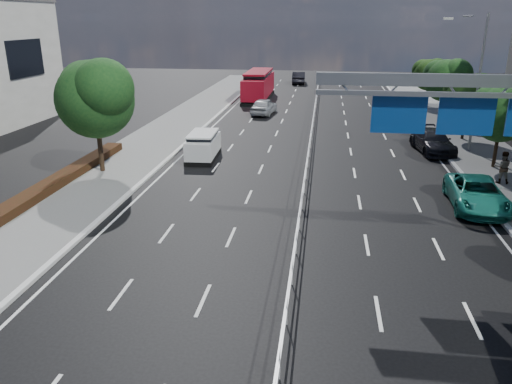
# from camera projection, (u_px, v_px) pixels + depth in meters

# --- Properties ---
(median_fence) EXTENTS (0.05, 85.00, 1.02)m
(median_fence) POSITION_uv_depth(u_px,v_px,m) (309.00, 152.00, 32.09)
(median_fence) COLOR silver
(median_fence) RESTS_ON ground
(overhead_gantry) EXTENTS (10.24, 0.38, 7.45)m
(overhead_gantry) POSITION_uv_depth(u_px,v_px,m) (490.00, 109.00, 17.91)
(overhead_gantry) COLOR gray
(overhead_gantry) RESTS_ON ground
(streetlight_far) EXTENTS (2.78, 2.40, 9.00)m
(streetlight_far) POSITION_uv_depth(u_px,v_px,m) (475.00, 74.00, 32.48)
(streetlight_far) COLOR gray
(streetlight_far) RESTS_ON ground
(near_tree_back) EXTENTS (4.84, 4.51, 6.69)m
(near_tree_back) POSITION_uv_depth(u_px,v_px,m) (95.00, 95.00, 28.02)
(near_tree_back) COLOR black
(near_tree_back) RESTS_ON ground
(far_tree_e) EXTENTS (3.63, 3.38, 5.13)m
(far_tree_e) POSITION_uv_depth(u_px,v_px,m) (503.00, 111.00, 29.17)
(far_tree_e) COLOR black
(far_tree_e) RESTS_ON ground
(far_tree_f) EXTENTS (3.52, 3.28, 5.02)m
(far_tree_f) POSITION_uv_depth(u_px,v_px,m) (469.00, 93.00, 36.21)
(far_tree_f) COLOR black
(far_tree_f) RESTS_ON ground
(far_tree_g) EXTENTS (3.96, 3.69, 5.45)m
(far_tree_g) POSITION_uv_depth(u_px,v_px,m) (446.00, 78.00, 43.13)
(far_tree_g) COLOR black
(far_tree_g) RESTS_ON ground
(far_tree_h) EXTENTS (3.41, 3.18, 4.91)m
(far_tree_h) POSITION_uv_depth(u_px,v_px,m) (429.00, 73.00, 50.25)
(far_tree_h) COLOR black
(far_tree_h) RESTS_ON ground
(white_minivan) EXTENTS (1.88, 4.05, 1.73)m
(white_minivan) POSITION_uv_depth(u_px,v_px,m) (203.00, 146.00, 32.28)
(white_minivan) COLOR black
(white_minivan) RESTS_ON ground
(red_bus) EXTENTS (2.51, 10.47, 3.13)m
(red_bus) POSITION_uv_depth(u_px,v_px,m) (258.00, 85.00, 55.63)
(red_bus) COLOR black
(red_bus) RESTS_ON ground
(near_car_silver) EXTENTS (2.38, 4.69, 1.53)m
(near_car_silver) POSITION_uv_depth(u_px,v_px,m) (264.00, 106.00, 47.21)
(near_car_silver) COLOR #989A9F
(near_car_silver) RESTS_ON ground
(near_car_dark) EXTENTS (1.83, 4.91, 1.60)m
(near_car_dark) POSITION_uv_depth(u_px,v_px,m) (299.00, 78.00, 69.29)
(near_car_dark) COLOR black
(near_car_dark) RESTS_ON ground
(parked_car_teal) EXTENTS (2.62, 5.27, 1.44)m
(parked_car_teal) POSITION_uv_depth(u_px,v_px,m) (477.00, 193.00, 23.96)
(parked_car_teal) COLOR #1A7868
(parked_car_teal) RESTS_ON ground
(parked_car_dark) EXTENTS (2.73, 5.32, 1.48)m
(parked_car_dark) POSITION_uv_depth(u_px,v_px,m) (433.00, 141.00, 34.01)
(parked_car_dark) COLOR black
(parked_car_dark) RESTS_ON ground
(pedestrian_b) EXTENTS (0.94, 0.77, 1.78)m
(pedestrian_b) POSITION_uv_depth(u_px,v_px,m) (503.00, 167.00, 27.05)
(pedestrian_b) COLOR gray
(pedestrian_b) RESTS_ON sidewalk_far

